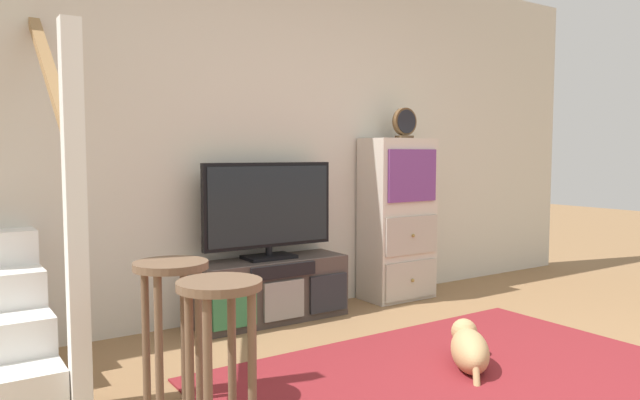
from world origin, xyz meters
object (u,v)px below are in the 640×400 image
(media_console, at_px, (271,290))
(dog, at_px, (469,348))
(desk_clock, at_px, (405,123))
(television, at_px, (269,208))
(side_cabinet, at_px, (398,219))
(bar_stool_far, at_px, (171,300))
(bar_stool_near, at_px, (220,324))

(media_console, relative_size, dog, 2.36)
(desk_clock, bearing_deg, television, 178.68)
(media_console, distance_m, desk_clock, 1.74)
(side_cabinet, bearing_deg, dog, -116.83)
(side_cabinet, xyz_separation_m, bar_stool_far, (-2.29, -1.07, -0.13))
(desk_clock, height_order, bar_stool_far, desk_clock)
(dog, bearing_deg, bar_stool_near, -177.17)
(media_console, xyz_separation_m, side_cabinet, (1.19, 0.01, 0.43))
(television, distance_m, desk_clock, 1.39)
(side_cabinet, height_order, desk_clock, desk_clock)
(bar_stool_far, bearing_deg, dog, -13.92)
(television, xyz_separation_m, desk_clock, (1.24, -0.03, 0.63))
(side_cabinet, xyz_separation_m, desk_clock, (0.05, -0.01, 0.78))
(media_console, bearing_deg, side_cabinet, 0.49)
(media_console, distance_m, dog, 1.52)
(desk_clock, relative_size, dog, 0.53)
(media_console, relative_size, bar_stool_far, 1.59)
(bar_stool_near, distance_m, bar_stool_far, 0.46)
(dog, bearing_deg, media_console, 107.62)
(bar_stool_far, bearing_deg, television, 44.51)
(bar_stool_far, relative_size, dog, 1.49)
(dog, bearing_deg, bar_stool_far, 166.08)
(television, bearing_deg, bar_stool_far, -135.49)
(media_console, relative_size, bar_stool_near, 1.60)
(bar_stool_far, bearing_deg, bar_stool_near, -85.54)
(desk_clock, bearing_deg, bar_stool_far, -155.84)
(media_console, height_order, bar_stool_far, bar_stool_far)
(television, height_order, dog, television)
(bar_stool_far, distance_m, dog, 1.65)
(television, distance_m, bar_stool_far, 1.57)
(desk_clock, relative_size, bar_stool_near, 0.36)
(television, relative_size, bar_stool_near, 1.44)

